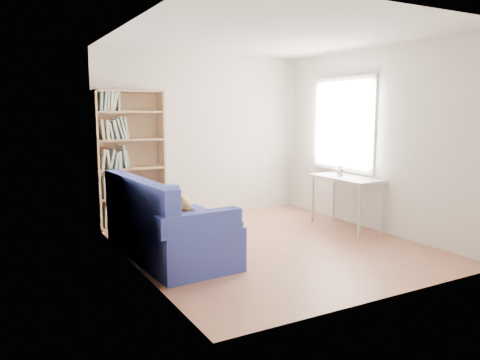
% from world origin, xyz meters
% --- Properties ---
extents(ground, '(4.00, 4.00, 0.00)m').
position_xyz_m(ground, '(0.00, 0.00, 0.00)').
color(ground, '#915741').
rests_on(ground, ground).
extents(room_shell, '(3.54, 4.04, 2.62)m').
position_xyz_m(room_shell, '(0.10, 0.03, 1.64)').
color(room_shell, silver).
rests_on(room_shell, ground).
extents(sofa, '(1.03, 1.98, 0.95)m').
position_xyz_m(sofa, '(-1.32, 0.18, 0.36)').
color(sofa, navy).
rests_on(sofa, ground).
extents(bookshelf, '(1.00, 0.31, 2.00)m').
position_xyz_m(bookshelf, '(-1.25, 1.83, 0.92)').
color(bookshelf, tan).
rests_on(bookshelf, ground).
extents(desk, '(0.52, 1.13, 0.75)m').
position_xyz_m(desk, '(1.47, 0.22, 0.67)').
color(desk, silver).
rests_on(desk, ground).
extents(pen_cup, '(0.09, 0.09, 0.18)m').
position_xyz_m(pen_cup, '(1.46, 0.34, 0.82)').
color(pen_cup, white).
rests_on(pen_cup, desk).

